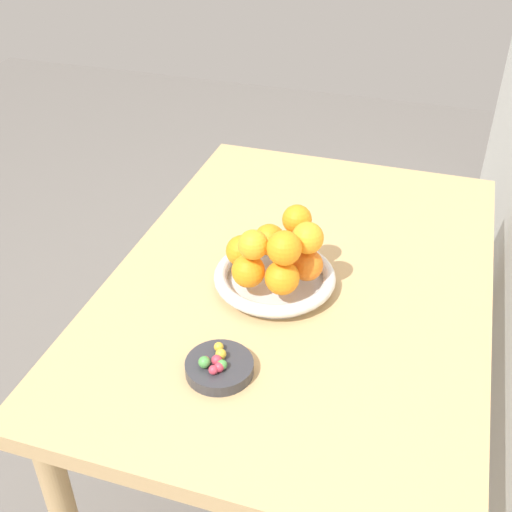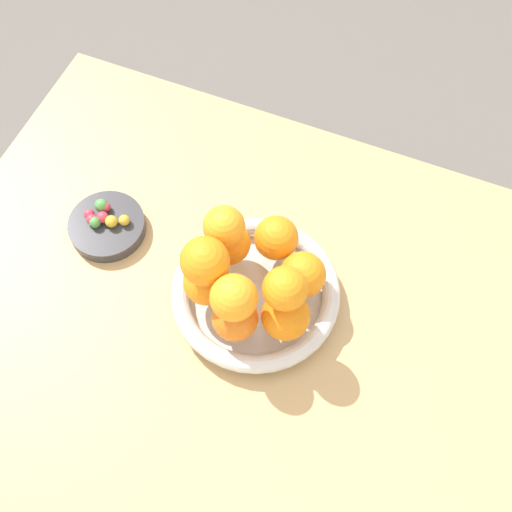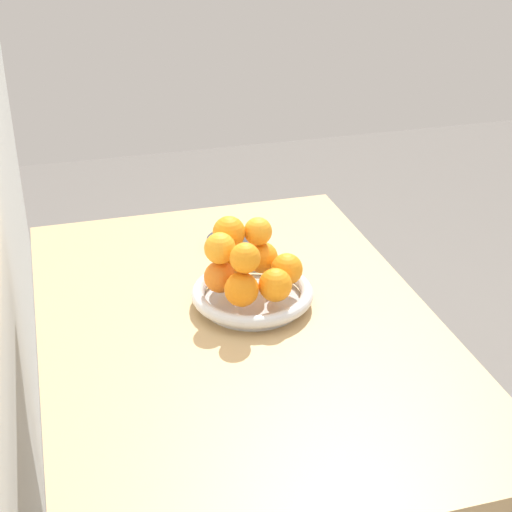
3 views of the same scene
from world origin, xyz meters
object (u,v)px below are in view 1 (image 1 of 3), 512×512
object	(u,v)px
orange_9	(297,219)
candy_ball_6	(219,367)
orange_5	(307,265)
orange_7	(253,245)
fruit_bowl	(275,279)
orange_8	(308,238)
candy_ball_7	(205,361)
orange_3	(248,271)
candy_ball_2	(221,354)
orange_2	(242,251)
orange_6	(284,248)
candy_ball_4	(204,362)
orange_0	(301,245)
candy_ball_0	(213,370)
candy_ball_1	(217,360)
candy_dish	(219,367)
orange_1	(269,240)
dining_table	(300,307)
candy_ball_5	(222,365)
candy_ball_3	(219,347)
orange_4	(282,278)

from	to	relation	value
orange_9	candy_ball_6	world-z (taller)	orange_9
orange_5	orange_7	size ratio (longest dim) A/B	1.10
fruit_bowl	orange_8	bearing A→B (deg)	86.72
orange_8	candy_ball_7	size ratio (longest dim) A/B	3.88
orange_3	candy_ball_2	size ratio (longest dim) A/B	3.41
orange_7	candy_ball_2	distance (m)	0.22
orange_2	orange_7	bearing A→B (deg)	35.78
orange_6	candy_ball_4	bearing A→B (deg)	-19.26
orange_0	candy_ball_0	xyz separation A→B (m)	(0.34, -0.06, -0.04)
orange_3	candy_ball_7	size ratio (longest dim) A/B	4.09
orange_8	candy_ball_1	bearing A→B (deg)	-19.05
orange_3	fruit_bowl	bearing A→B (deg)	147.32
candy_dish	orange_0	size ratio (longest dim) A/B	1.77
candy_ball_6	candy_ball_2	bearing A→B (deg)	-165.28
candy_ball_0	orange_1	bearing A→B (deg)	-179.08
candy_dish	orange_2	bearing A→B (deg)	-169.88
dining_table	candy_ball_6	world-z (taller)	candy_ball_6
orange_5	orange_8	bearing A→B (deg)	-69.93
candy_ball_4	candy_ball_5	distance (m)	0.03
orange_6	candy_ball_5	bearing A→B (deg)	-12.28
orange_3	orange_9	xyz separation A→B (m)	(-0.11, 0.07, 0.06)
fruit_bowl	candy_ball_7	xyz separation A→B (m)	(0.27, -0.04, 0.01)
orange_0	candy_ball_7	xyz separation A→B (m)	(0.33, -0.08, -0.04)
orange_6	candy_ball_5	world-z (taller)	orange_6
candy_ball_3	orange_0	bearing A→B (deg)	166.02
orange_8	candy_ball_0	distance (m)	0.31
candy_ball_0	candy_ball_1	xyz separation A→B (m)	(-0.02, -0.00, 0.00)
candy_dish	orange_1	size ratio (longest dim) A/B	1.81
orange_2	candy_ball_5	xyz separation A→B (m)	(0.27, 0.06, -0.04)
orange_0	orange_8	size ratio (longest dim) A/B	1.08
orange_8	candy_ball_1	xyz separation A→B (m)	(0.26, -0.09, -0.10)
orange_7	orange_8	distance (m)	0.10
orange_8	candy_dish	bearing A→B (deg)	-18.87
orange_9	candy_ball_2	size ratio (longest dim) A/B	3.08
candy_ball_1	candy_ball_7	bearing A→B (deg)	-74.18
candy_ball_4	candy_ball_6	size ratio (longest dim) A/B	1.22
orange_1	candy_ball_5	distance (m)	0.33
orange_2	candy_ball_1	xyz separation A→B (m)	(0.27, 0.04, -0.04)
orange_4	orange_6	size ratio (longest dim) A/B	1.01
fruit_bowl	orange_4	distance (m)	0.08
candy_ball_4	candy_ball_7	world-z (taller)	candy_ball_4
orange_9	candy_ball_3	xyz separation A→B (m)	(0.28, -0.06, -0.11)
candy_ball_7	candy_dish	bearing A→B (deg)	115.35
dining_table	orange_4	bearing A→B (deg)	-5.74
orange_8	candy_ball_7	xyz separation A→B (m)	(0.26, -0.11, -0.10)
orange_1	candy_ball_6	world-z (taller)	orange_1
orange_7	candy_ball_3	world-z (taller)	orange_7
orange_0	candy_ball_5	distance (m)	0.34
orange_3	orange_9	bearing A→B (deg)	149.13
candy_dish	orange_5	xyz separation A→B (m)	(-0.26, 0.09, 0.06)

